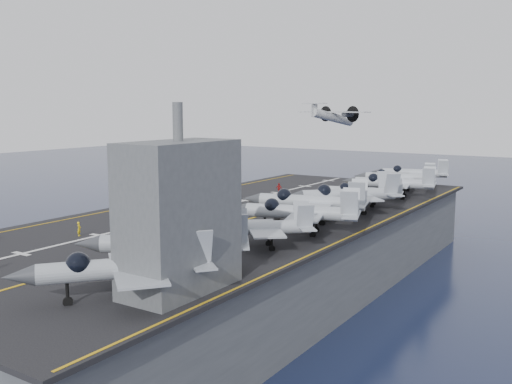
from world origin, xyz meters
The scene contains 27 objects.
ground centered at (0.00, 0.00, 0.00)m, with size 500.00×500.00×0.00m, color #142135.
hull centered at (0.00, 0.00, 5.00)m, with size 36.00×90.00×10.00m, color #56595E.
flight_deck centered at (0.00, 0.00, 10.20)m, with size 38.00×92.00×0.40m, color black.
foul_line centered at (3.00, 0.00, 10.42)m, with size 0.35×90.00×0.02m, color gold.
landing_centerline centered at (-6.00, 0.00, 10.42)m, with size 0.50×90.00×0.02m, color silver.
deck_edge_port centered at (-17.00, 0.00, 10.42)m, with size 0.25×90.00×0.02m, color gold.
deck_edge_stbd centered at (18.50, 0.00, 10.42)m, with size 0.25×90.00×0.02m, color gold.
island_superstructure centered at (15.00, -30.00, 17.90)m, with size 5.00×10.00×15.00m, color #56595E, non-canonical shape.
fighter_jet_0 centered at (12.98, -34.05, 13.07)m, with size 17.62×18.38×5.33m, color gray, non-canonical shape.
fighter_jet_1 centered at (10.83, -26.05, 13.11)m, with size 18.74×17.54×5.42m, color #9EA6AF, non-canonical shape.
fighter_jet_2 centered at (12.63, -15.18, 12.77)m, with size 16.29×15.79×4.74m, color #9CA6AD, non-canonical shape.
fighter_jet_3 centered at (13.03, -6.36, 13.11)m, with size 18.12×14.84×5.42m, color #979CA5, non-canonical shape.
fighter_jet_4 centered at (10.92, 0.26, 13.23)m, with size 18.61×14.85×5.66m, color gray, non-canonical shape.
fighter_jet_5 centered at (12.42, 8.51, 13.22)m, with size 19.12×19.20×5.64m, color #979FA7, non-canonical shape.
fighter_jet_6 centered at (11.69, 15.74, 12.67)m, with size 14.90×11.83×4.54m, color gray, non-canonical shape.
fighter_jet_7 centered at (12.80, 25.57, 13.01)m, with size 16.84×13.03×5.22m, color #8F969F, non-canonical shape.
fighter_jet_8 centered at (10.57, 34.65, 12.87)m, with size 16.39×13.22×4.95m, color #9FA7AF, non-canonical shape.
tow_cart_a centered at (5.15, -20.01, 11.02)m, with size 2.41×2.05×1.23m, color yellow, non-canonical shape.
tow_cart_b centered at (4.73, 4.07, 10.98)m, with size 2.26×1.87×1.16m, color yellow, non-canonical shape.
tow_cart_c centered at (4.50, 21.80, 11.09)m, with size 2.39×1.66×1.37m, color gold, non-canonical shape.
crew_1 centered at (-7.73, -21.31, 11.22)m, with size 1.06×1.18×1.63m, color yellow.
crew_2 centered at (-5.23, -11.30, 11.31)m, with size 1.27×1.04×1.82m, color #1D8333.
crew_3 centered at (-10.48, -0.54, 11.40)m, with size 1.39×1.43×1.99m, color #B21919.
crew_4 centered at (-4.83, 18.50, 11.37)m, with size 1.24×0.89×1.95m, color #B21919.
crew_7 centered at (2.74, -17.98, 11.33)m, with size 1.27×1.34×1.86m, color silver.
transport_plane centered at (-13.22, 56.35, 22.87)m, with size 23.21×18.84×4.77m, color silver, non-canonical shape.
fighter_jet_9 centered at (10.57, 43.00, 12.87)m, with size 16.39×13.22×4.95m, color #9FA7AF, non-canonical shape.
Camera 1 is at (44.31, -63.78, 24.93)m, focal length 40.00 mm.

